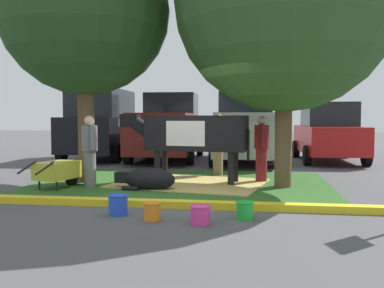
{
  "coord_description": "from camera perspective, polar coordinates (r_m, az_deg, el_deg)",
  "views": [
    {
      "loc": [
        1.43,
        -8.03,
        1.51
      ],
      "look_at": [
        -0.04,
        2.03,
        0.9
      ],
      "focal_mm": 41.19,
      "sensor_mm": 36.0,
      "label": 1
    }
  ],
  "objects": [
    {
      "name": "ground_plane",
      "position": [
        8.3,
        -1.76,
        -7.06
      ],
      "size": [
        80.0,
        80.0,
        0.0
      ],
      "primitive_type": "plane",
      "color": "#4C4C4F"
    },
    {
      "name": "bucket_blue",
      "position": [
        6.99,
        -9.55,
        -7.7
      ],
      "size": [
        0.32,
        0.32,
        0.32
      ],
      "color": "blue",
      "rests_on": "ground"
    },
    {
      "name": "pickup_truck_black",
      "position": [
        15.21,
        6.91,
        1.93
      ],
      "size": [
        2.37,
        5.47,
        2.42
      ],
      "color": "#B7B7BC",
      "rests_on": "ground"
    },
    {
      "name": "bucket_orange",
      "position": [
        6.56,
        -5.19,
        -8.62
      ],
      "size": [
        0.26,
        0.26,
        0.27
      ],
      "color": "orange",
      "rests_on": "ground"
    },
    {
      "name": "person_visitor_near",
      "position": [
        11.45,
        3.38,
        0.2
      ],
      "size": [
        0.43,
        0.37,
        1.61
      ],
      "color": "#9E7F5B",
      "rests_on": "ground"
    },
    {
      "name": "bucket_green",
      "position": [
        6.67,
        6.85,
        -8.45
      ],
      "size": [
        0.27,
        0.27,
        0.27
      ],
      "color": "green",
      "rests_on": "ground"
    },
    {
      "name": "wheelbarrow",
      "position": [
        9.76,
        -16.97,
        -3.33
      ],
      "size": [
        0.83,
        1.62,
        0.63
      ],
      "color": "gold",
      "rests_on": "ground"
    },
    {
      "name": "cow_holstein",
      "position": [
        10.09,
        -0.03,
        1.34
      ],
      "size": [
        3.12,
        1.04,
        1.6
      ],
      "color": "black",
      "rests_on": "ground"
    },
    {
      "name": "pickup_truck_maroon",
      "position": [
        15.9,
        -3.09,
        2.01
      ],
      "size": [
        2.37,
        5.47,
        2.42
      ],
      "color": "maroon",
      "rests_on": "ground"
    },
    {
      "name": "person_handler",
      "position": [
        10.3,
        9.0,
        -0.39
      ],
      "size": [
        0.34,
        0.53,
        1.56
      ],
      "color": "maroon",
      "rests_on": "ground"
    },
    {
      "name": "person_visitor_far",
      "position": [
        9.77,
        -13.12,
        -0.64
      ],
      "size": [
        0.34,
        0.45,
        1.56
      ],
      "color": "slate",
      "rests_on": "ground"
    },
    {
      "name": "sedan_red",
      "position": [
        15.84,
        17.21,
        1.39
      ],
      "size": [
        2.15,
        4.46,
        2.02
      ],
      "color": "red",
      "rests_on": "ground"
    },
    {
      "name": "shade_tree_right",
      "position": [
        9.95,
        11.95,
        17.75
      ],
      "size": [
        4.73,
        4.73,
        6.35
      ],
      "color": "brown",
      "rests_on": "ground"
    },
    {
      "name": "shade_tree_left",
      "position": [
        10.84,
        -13.74,
        16.48
      ],
      "size": [
        3.93,
        3.93,
        5.96
      ],
      "color": "brown",
      "rests_on": "ground"
    },
    {
      "name": "calf_lying",
      "position": [
        9.17,
        -5.76,
        -4.56
      ],
      "size": [
        1.32,
        0.59,
        0.48
      ],
      "color": "black",
      "rests_on": "ground"
    },
    {
      "name": "grass_island",
      "position": [
        10.04,
        -1.39,
        -5.16
      ],
      "size": [
        6.61,
        4.88,
        0.02
      ],
      "primitive_type": "cube",
      "color": "#2D5B23",
      "rests_on": "ground"
    },
    {
      "name": "curb_yellow",
      "position": [
        7.53,
        -4.74,
        -7.69
      ],
      "size": [
        7.81,
        0.24,
        0.12
      ],
      "primitive_type": "cube",
      "color": "yellow",
      "rests_on": "ground"
    },
    {
      "name": "bucket_pink",
      "position": [
        6.33,
        1.11,
        -9.08
      ],
      "size": [
        0.3,
        0.3,
        0.27
      ],
      "color": "#EA3893",
      "rests_on": "ground"
    },
    {
      "name": "hay_bedding",
      "position": [
        9.99,
        -0.25,
        -5.12
      ],
      "size": [
        3.61,
        2.98,
        0.04
      ],
      "primitive_type": "cube",
      "rotation": [
        0.0,
        0.0,
        -0.2
      ],
      "color": "tan",
      "rests_on": "ground"
    },
    {
      "name": "suv_black",
      "position": [
        16.49,
        -11.53,
        2.54
      ],
      "size": [
        2.25,
        4.67,
        2.52
      ],
      "color": "black",
      "rests_on": "ground"
    }
  ]
}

